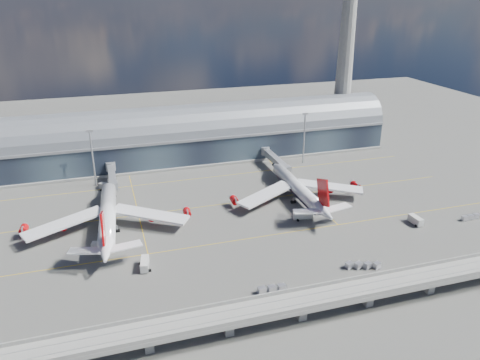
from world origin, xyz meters
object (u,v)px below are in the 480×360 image
object	(u,v)px
control_tower	(346,48)
service_truck_5	(105,186)
service_truck_4	(300,186)
cargo_train_2	(470,217)
service_truck_3	(416,220)
airliner_right	(298,189)
cargo_train_0	(363,265)
floodlight_mast_left	(93,157)
service_truck_2	(303,216)
service_truck_0	(145,264)
service_truck_1	(100,246)
cargo_train_1	(272,289)
floodlight_mast_right	(304,137)
airliner_left	(108,217)

from	to	relation	value
control_tower	service_truck_5	xyz separation A→B (m)	(-131.25, -33.06, -50.28)
service_truck_4	cargo_train_2	xyz separation A→B (m)	(49.94, -46.02, -0.33)
control_tower	service_truck_3	bearing A→B (deg)	-102.48
airliner_right	service_truck_5	size ratio (longest dim) A/B	10.67
cargo_train_0	cargo_train_2	distance (m)	59.12
floodlight_mast_left	service_truck_2	distance (m)	94.37
airliner_right	service_truck_0	bearing A→B (deg)	-153.00
control_tower	service_truck_1	bearing A→B (deg)	-147.49
cargo_train_1	cargo_train_2	size ratio (longest dim) A/B	1.10
airliner_right	service_truck_0	size ratio (longest dim) A/B	8.05
cargo_train_1	service_truck_4	bearing A→B (deg)	-33.70
floodlight_mast_right	airliner_left	world-z (taller)	floodlight_mast_right
cargo_train_2	service_truck_1	bearing A→B (deg)	86.33
control_tower	service_truck_1	xyz separation A→B (m)	(-134.94, -85.99, -50.10)
control_tower	service_truck_5	world-z (taller)	control_tower
control_tower	airliner_left	world-z (taller)	control_tower
service_truck_0	service_truck_2	xyz separation A→B (m)	(61.18, 16.30, -0.13)
control_tower	cargo_train_0	world-z (taller)	control_tower
service_truck_0	service_truck_5	xyz separation A→B (m)	(-9.37, 68.13, -0.16)
airliner_right	cargo_train_2	xyz separation A→B (m)	(55.41, -35.33, -3.98)
service_truck_3	cargo_train_1	xyz separation A→B (m)	(-66.01, -23.73, -0.52)
service_truck_1	cargo_train_0	xyz separation A→B (m)	(78.36, -35.37, -0.55)
service_truck_4	service_truck_2	bearing A→B (deg)	-123.18
floodlight_mast_left	service_truck_4	bearing A→B (deg)	-19.38
service_truck_3	service_truck_4	distance (m)	51.14
service_truck_2	cargo_train_2	distance (m)	63.53
floodlight_mast_left	service_truck_3	size ratio (longest dim) A/B	4.05
service_truck_4	service_truck_5	size ratio (longest dim) A/B	0.83
service_truck_4	cargo_train_2	world-z (taller)	service_truck_4
service_truck_1	control_tower	bearing A→B (deg)	-42.28
service_truck_1	service_truck_0	bearing A→B (deg)	-124.13
service_truck_3	service_truck_5	world-z (taller)	service_truck_3
floodlight_mast_right	cargo_train_0	distance (m)	96.65
floodlight_mast_right	service_truck_2	bearing A→B (deg)	-114.32
floodlight_mast_right	service_truck_3	distance (m)	74.95
service_truck_3	service_truck_4	world-z (taller)	service_truck_3
service_truck_1	service_truck_2	xyz separation A→B (m)	(74.23, 1.10, -0.15)
airliner_left	service_truck_0	xyz separation A→B (m)	(9.62, -28.43, -4.00)
floodlight_mast_right	service_truck_0	xyz separation A→B (m)	(-86.88, -73.19, -12.11)
floodlight_mast_right	cargo_train_0	world-z (taller)	floodlight_mast_right
service_truck_0	service_truck_3	distance (m)	99.56
airliner_right	service_truck_5	bearing A→B (deg)	155.71
floodlight_mast_left	cargo_train_0	world-z (taller)	floodlight_mast_left
control_tower	service_truck_5	size ratio (longest dim) A/B	18.46
service_truck_1	floodlight_mast_left	bearing A→B (deg)	15.28
control_tower	cargo_train_2	distance (m)	115.63
service_truck_1	service_truck_4	xyz separation A→B (m)	(84.90, 28.09, -0.28)
service_truck_0	cargo_train_0	size ratio (longest dim) A/B	0.65
airliner_right	service_truck_4	distance (m)	12.56
floodlight_mast_left	airliner_right	distance (m)	89.68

